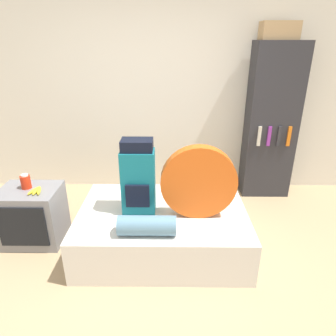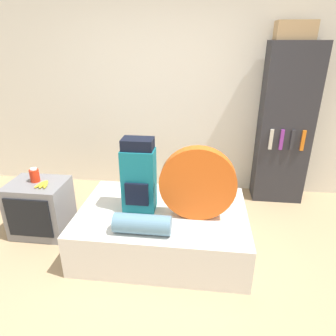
# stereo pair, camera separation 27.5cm
# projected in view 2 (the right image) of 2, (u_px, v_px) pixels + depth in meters

# --- Properties ---
(ground_plane) EXTENTS (16.00, 16.00, 0.00)m
(ground_plane) POSITION_uv_depth(u_px,v_px,m) (147.00, 290.00, 2.55)
(ground_plane) COLOR tan
(wall_back) EXTENTS (8.00, 0.05, 2.60)m
(wall_back) POSITION_uv_depth(u_px,v_px,m) (173.00, 95.00, 3.92)
(wall_back) COLOR silver
(wall_back) RESTS_ON ground_plane
(bed) EXTENTS (1.63, 1.13, 0.43)m
(bed) POSITION_uv_depth(u_px,v_px,m) (163.00, 228.00, 3.02)
(bed) COLOR silver
(bed) RESTS_ON ground_plane
(backpack) EXTENTS (0.31, 0.23, 0.72)m
(backpack) POSITION_uv_depth(u_px,v_px,m) (139.00, 176.00, 2.82)
(backpack) COLOR #14707F
(backpack) RESTS_ON bed
(tent_bag) EXTENTS (0.69, 0.11, 0.69)m
(tent_bag) POSITION_uv_depth(u_px,v_px,m) (198.00, 184.00, 2.68)
(tent_bag) COLOR #E05B19
(tent_bag) RESTS_ON bed
(sleeping_roll) EXTENTS (0.49, 0.17, 0.17)m
(sleeping_roll) POSITION_uv_depth(u_px,v_px,m) (142.00, 224.00, 2.56)
(sleeping_roll) COLOR #5B849E
(sleeping_roll) RESTS_ON bed
(television) EXTENTS (0.59, 0.48, 0.59)m
(television) POSITION_uv_depth(u_px,v_px,m) (41.00, 208.00, 3.22)
(television) COLOR gray
(television) RESTS_ON ground_plane
(canister) EXTENTS (0.10, 0.10, 0.15)m
(canister) POSITION_uv_depth(u_px,v_px,m) (35.00, 175.00, 3.12)
(canister) COLOR red
(canister) RESTS_ON television
(banana_bunch) EXTENTS (0.13, 0.18, 0.03)m
(banana_bunch) POSITION_uv_depth(u_px,v_px,m) (43.00, 184.00, 3.05)
(banana_bunch) COLOR yellow
(banana_bunch) RESTS_ON television
(bookshelf) EXTENTS (0.62, 0.36, 1.96)m
(bookshelf) POSITION_uv_depth(u_px,v_px,m) (285.00, 126.00, 3.69)
(bookshelf) COLOR #2D2D33
(bookshelf) RESTS_ON ground_plane
(cardboard_box) EXTENTS (0.42, 0.24, 0.20)m
(cardboard_box) POSITION_uv_depth(u_px,v_px,m) (295.00, 30.00, 3.28)
(cardboard_box) COLOR tan
(cardboard_box) RESTS_ON bookshelf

